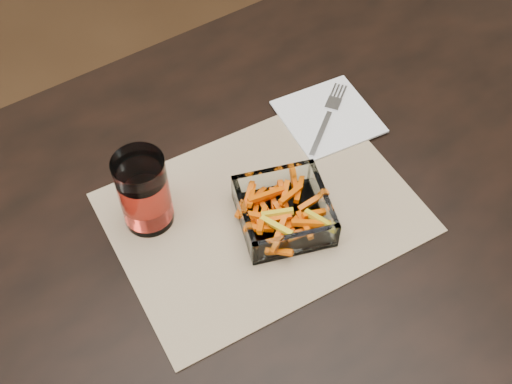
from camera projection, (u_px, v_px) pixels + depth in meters
dining_table at (332, 212)px, 1.09m from camera, size 1.60×0.90×0.75m
placemat at (263, 212)px, 0.98m from camera, size 0.47×0.36×0.00m
glass_bowl at (284, 212)px, 0.96m from camera, size 0.16×0.16×0.05m
tumbler at (144, 193)px, 0.93m from camera, size 0.08×0.08×0.13m
napkin at (328, 117)px, 1.10m from camera, size 0.17×0.17×0.00m
fork at (328, 116)px, 1.09m from camera, size 0.15×0.12×0.00m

